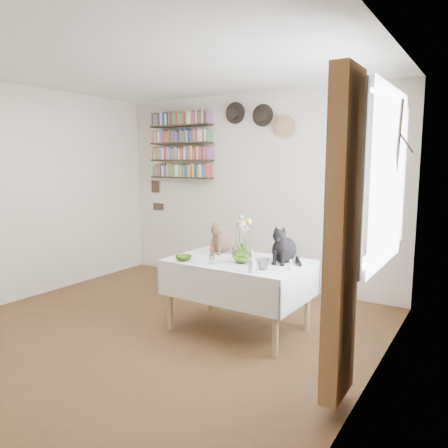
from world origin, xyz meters
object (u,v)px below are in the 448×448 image
Objects in this scene: dining_table at (238,278)px; bookshelf_unit at (181,146)px; tabby_cat at (222,236)px; black_cat at (284,243)px; flower_vase at (242,253)px.

bookshelf_unit is at bearing 140.73° from dining_table.
dining_table is 3.91× the size of tabby_cat.
bookshelf_unit is (-1.44, 1.22, 0.98)m from tabby_cat.
black_cat is 2.00× the size of flower_vase.
tabby_cat is at bearing -40.30° from bookshelf_unit.
tabby_cat is 0.74m from black_cat.
flower_vase is at bearing -39.54° from bookshelf_unit.
black_cat is at bearing -30.75° from bookshelf_unit.
bookshelf_unit reaches higher than flower_vase.
bookshelf_unit is (-1.77, 1.45, 1.32)m from dining_table.
black_cat reaches higher than tabby_cat.
black_cat is 0.36× the size of bookshelf_unit.
dining_table is at bearing -40.95° from tabby_cat.
bookshelf_unit reaches higher than black_cat.
flower_vase is (0.09, -0.09, 0.26)m from dining_table.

